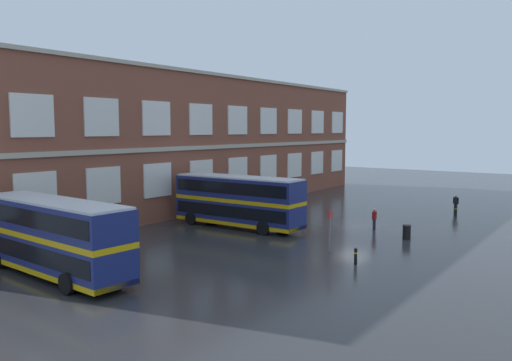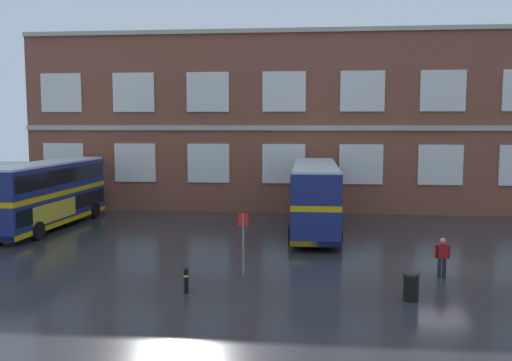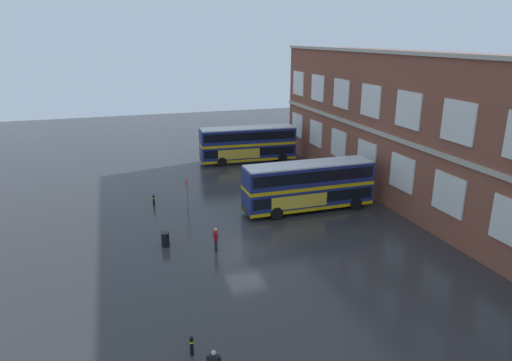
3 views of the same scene
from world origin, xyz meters
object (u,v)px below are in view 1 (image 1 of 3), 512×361
double_decker_near (54,236)px  bus_stand_flag (330,226)px  waiting_passenger (456,203)px  second_passenger (374,218)px  double_decker_middle (238,201)px  station_litter_bin (407,232)px  safety_bollard_west (456,211)px  safety_bollard_east (356,256)px

double_decker_near → bus_stand_flag: bearing=-35.1°
waiting_passenger → second_passenger: bearing=166.7°
double_decker_middle → second_passenger: size_ratio=6.48×
station_litter_bin → safety_bollard_west: bearing=-1.3°
double_decker_middle → safety_bollard_east: (-4.96, -12.34, -1.66)m
double_decker_near → waiting_passenger: 35.87m
double_decker_near → safety_bollard_east: bearing=-46.4°
second_passenger → bus_stand_flag: 8.39m
station_litter_bin → safety_bollard_east: size_ratio=1.08×
second_passenger → safety_bollard_west: second_passenger is taller
bus_stand_flag → safety_bollard_west: (18.42, -2.95, -1.14)m
second_passenger → station_litter_bin: 3.70m
waiting_passenger → safety_bollard_east: bearing=-179.3°
safety_bollard_west → safety_bollard_east: 20.30m
bus_stand_flag → safety_bollard_west: bus_stand_flag is taller
bus_stand_flag → safety_bollard_west: size_ratio=2.84×
waiting_passenger → safety_bollard_west: size_ratio=1.79×
station_litter_bin → safety_bollard_west: 11.90m
waiting_passenger → safety_bollard_east: (-22.47, -0.26, -0.44)m
second_passenger → safety_bollard_west: (10.07, -3.47, -0.44)m
safety_bollard_west → double_decker_near: bearing=158.8°
double_decker_near → waiting_passenger: double_decker_near is taller
double_decker_near → safety_bollard_west: 34.05m
station_litter_bin → double_decker_near: bearing=148.7°
bus_stand_flag → safety_bollard_east: 3.43m
safety_bollard_west → second_passenger: bearing=161.0°
safety_bollard_east → waiting_passenger: bearing=0.7°
waiting_passenger → safety_bollard_east: size_ratio=1.79×
waiting_passenger → station_litter_bin: waiting_passenger is taller
station_litter_bin → safety_bollard_west: station_litter_bin is taller
double_decker_middle → double_decker_near: bearing=-178.8°
double_decker_middle → station_litter_bin: 12.95m
safety_bollard_west → safety_bollard_east: same height
double_decker_middle → second_passenger: double_decker_middle is taller
second_passenger → station_litter_bin: bearing=-119.7°
bus_stand_flag → station_litter_bin: bus_stand_flag is taller
safety_bollard_west → safety_bollard_east: bearing=179.1°
double_decker_middle → safety_bollard_west: bearing=-39.5°
double_decker_middle → safety_bollard_west: size_ratio=11.59×
safety_bollard_east → safety_bollard_west: bearing=-0.9°
safety_bollard_west → safety_bollard_east: size_ratio=1.00×
waiting_passenger → second_passenger: size_ratio=1.00×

